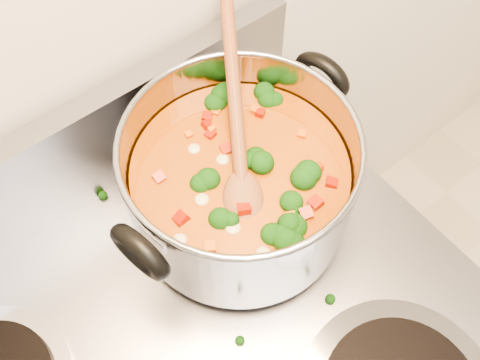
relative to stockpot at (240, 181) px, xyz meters
name	(u,v)px	position (x,y,z in m)	size (l,w,h in m)	color
stockpot	(240,181)	(0.00, 0.00, 0.00)	(0.34, 0.28, 0.17)	#95959C
wooden_spoon	(238,143)	(0.01, 0.02, 0.05)	(0.19, 0.27, 0.11)	brown
cooktop_crumbs	(288,261)	(0.00, -0.09, -0.08)	(0.28, 0.32, 0.01)	black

